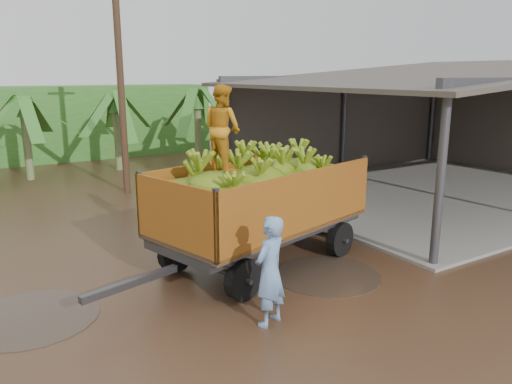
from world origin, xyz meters
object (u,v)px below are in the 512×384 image
(man_grey, at_px, (306,179))
(utility_pole, at_px, (121,90))
(man_blue, at_px, (270,271))
(banana_trailer, at_px, (260,200))

(man_grey, distance_m, utility_pole, 7.15)
(man_blue, relative_size, man_grey, 1.02)
(man_grey, bearing_deg, man_blue, 10.59)
(banana_trailer, height_order, man_blue, banana_trailer)
(man_blue, height_order, utility_pole, utility_pole)
(man_grey, relative_size, utility_pole, 0.26)
(man_blue, distance_m, utility_pole, 11.25)
(man_blue, relative_size, utility_pole, 0.27)
(banana_trailer, distance_m, man_grey, 5.05)
(utility_pole, bearing_deg, man_grey, -51.25)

